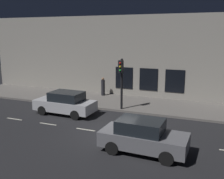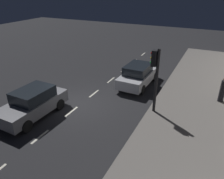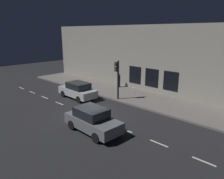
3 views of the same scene
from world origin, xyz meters
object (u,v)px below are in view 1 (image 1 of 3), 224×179
Objects in this scene: traffic_light at (121,76)px; pedestrian_0 at (103,87)px; parked_car_0 at (65,103)px; parked_car_1 at (143,136)px.

pedestrian_0 is (3.48, 2.92, -1.66)m from traffic_light.
traffic_light reaches higher than parked_car_0.
pedestrian_0 reaches higher than parked_car_1.
pedestrian_0 is at bearing -2.45° from parked_car_0.
parked_car_0 and parked_car_1 have the same top height.
traffic_light reaches higher than parked_car_1.
parked_car_1 is 11.13m from pedestrian_0.
parked_car_0 is at bearing 121.60° from traffic_light.
traffic_light reaches higher than pedestrian_0.
parked_car_1 is at bearing -118.49° from parked_car_0.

